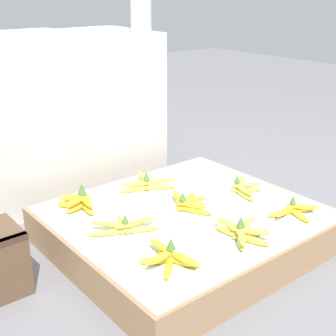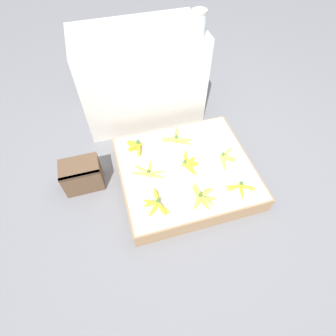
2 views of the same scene
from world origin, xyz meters
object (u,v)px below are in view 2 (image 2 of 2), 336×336
object	(u,v)px
banana_bunch_middle_midleft	(188,163)
foam_tray_white	(129,26)
banana_bunch_back_midleft	(177,138)
banana_bunch_back_left	(136,146)
banana_bunch_middle_midright	(226,157)
wooden_crate	(82,175)
banana_bunch_front_midleft	(201,197)
banana_bunch_front_left	(156,203)
banana_bunch_front_midright	(241,187)
glass_jar	(198,24)
banana_bunch_middle_left	(148,172)

from	to	relation	value
banana_bunch_middle_midleft	foam_tray_white	world-z (taller)	foam_tray_white
banana_bunch_back_midleft	foam_tray_white	bearing A→B (deg)	106.01
banana_bunch_back_left	foam_tray_white	distance (m)	0.94
banana_bunch_middle_midright	banana_bunch_back_midleft	bearing A→B (deg)	135.73
wooden_crate	banana_bunch_front_midleft	xyz separation A→B (m)	(0.81, -0.47, 0.06)
banana_bunch_front_left	banana_bunch_back_left	xyz separation A→B (m)	(-0.03, 0.56, 0.01)
banana_bunch_front_midleft	banana_bunch_back_midleft	distance (m)	0.59
banana_bunch_front_left	banana_bunch_back_midleft	distance (m)	0.64
banana_bunch_middle_midleft	banana_bunch_back_left	size ratio (longest dim) A/B	1.31
banana_bunch_front_midleft	banana_bunch_front_midright	distance (m)	0.31
banana_bunch_front_left	banana_bunch_front_midleft	size ratio (longest dim) A/B	0.99
banana_bunch_middle_midleft	glass_jar	size ratio (longest dim) A/B	1.31
banana_bunch_front_midleft	banana_bunch_back_midleft	xyz separation A→B (m)	(-0.00, 0.59, 0.00)
wooden_crate	foam_tray_white	distance (m)	1.22
banana_bunch_middle_midleft	banana_bunch_back_left	bearing A→B (deg)	142.16
banana_bunch_front_left	foam_tray_white	distance (m)	1.40
banana_bunch_middle_left	banana_bunch_middle_midleft	distance (m)	0.32
banana_bunch_front_midright	banana_bunch_middle_midright	size ratio (longest dim) A/B	1.09
banana_bunch_front_left	banana_bunch_front_midleft	world-z (taller)	banana_bunch_front_midleft
banana_bunch_front_midleft	banana_bunch_back_left	world-z (taller)	banana_bunch_back_left
banana_bunch_front_midleft	banana_bunch_back_left	bearing A→B (deg)	120.15
banana_bunch_middle_left	glass_jar	distance (m)	1.14
glass_jar	banana_bunch_middle_left	bearing A→B (deg)	-131.16
banana_bunch_middle_left	banana_bunch_middle_midleft	world-z (taller)	banana_bunch_middle_midleft
wooden_crate	banana_bunch_middle_midright	xyz separation A→B (m)	(1.12, -0.19, 0.06)
banana_bunch_front_midleft	banana_bunch_front_midright	bearing A→B (deg)	-0.25
banana_bunch_middle_midleft	banana_bunch_back_midleft	bearing A→B (deg)	92.28
banana_bunch_front_left	foam_tray_white	bearing A→B (deg)	84.26
banana_bunch_front_midleft	banana_bunch_back_midleft	bearing A→B (deg)	90.03
banana_bunch_back_left	foam_tray_white	size ratio (longest dim) A/B	0.73
banana_bunch_back_left	banana_bunch_back_midleft	size ratio (longest dim) A/B	0.73
banana_bunch_front_left	wooden_crate	bearing A→B (deg)	138.24
wooden_crate	banana_bunch_back_midleft	xyz separation A→B (m)	(0.81, 0.12, 0.06)
banana_bunch_back_left	banana_bunch_middle_left	bearing A→B (deg)	-82.62
wooden_crate	banana_bunch_middle_midleft	bearing A→B (deg)	-10.78
banana_bunch_back_midleft	foam_tray_white	world-z (taller)	foam_tray_white
banana_bunch_middle_midright	foam_tray_white	xyz separation A→B (m)	(-0.51, 0.99, 0.64)
banana_bunch_middle_midleft	banana_bunch_back_midleft	xyz separation A→B (m)	(-0.01, 0.28, 0.00)
banana_bunch_front_left	banana_bunch_middle_left	distance (m)	0.28
wooden_crate	banana_bunch_back_left	distance (m)	0.48
banana_bunch_middle_left	glass_jar	bearing A→B (deg)	48.84
banana_bunch_front_midleft	wooden_crate	bearing A→B (deg)	149.56
banana_bunch_back_midleft	glass_jar	world-z (taller)	glass_jar
banana_bunch_middle_left	banana_bunch_middle_midleft	xyz separation A→B (m)	(0.32, -0.00, 0.00)
banana_bunch_front_left	banana_bunch_front_midright	size ratio (longest dim) A/B	1.00
banana_bunch_front_left	banana_bunch_back_left	distance (m)	0.56
banana_bunch_back_midleft	glass_jar	bearing A→B (deg)	55.37
banana_bunch_middle_midleft	glass_jar	distance (m)	1.01
wooden_crate	banana_bunch_middle_midleft	world-z (taller)	wooden_crate
banana_bunch_front_left	banana_bunch_back_midleft	world-z (taller)	banana_bunch_front_left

